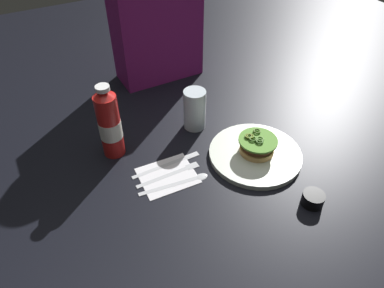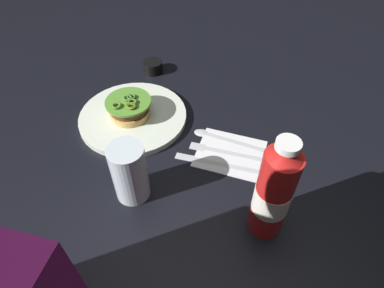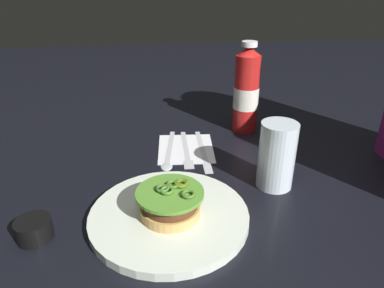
{
  "view_description": "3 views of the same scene",
  "coord_description": "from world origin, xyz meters",
  "px_view_note": "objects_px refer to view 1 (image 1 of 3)",
  "views": [
    {
      "loc": [
        -0.45,
        -0.62,
        0.72
      ],
      "look_at": [
        -0.09,
        0.02,
        0.08
      ],
      "focal_mm": 32.78,
      "sensor_mm": 36.0,
      "label": 1
    },
    {
      "loc": [
        -0.22,
        0.53,
        0.57
      ],
      "look_at": [
        -0.1,
        0.07,
        0.08
      ],
      "focal_mm": 30.66,
      "sensor_mm": 36.0,
      "label": 2
    },
    {
      "loc": [
        0.58,
        -0.06,
        0.39
      ],
      "look_at": [
        -0.1,
        0.02,
        0.05
      ],
      "focal_mm": 33.0,
      "sensor_mm": 36.0,
      "label": 3
    }
  ],
  "objects_px": {
    "butter_knife": "(171,163)",
    "spoon_utensil": "(183,181)",
    "dinner_plate": "(255,154)",
    "fork_utensil": "(174,172)",
    "condiment_cup": "(313,199)",
    "ketchup_bottle": "(110,124)",
    "burger_sandwich": "(257,145)",
    "napkin": "(168,175)",
    "water_glass": "(195,109)",
    "diner_person": "(155,10)"
  },
  "relations": [
    {
      "from": "water_glass",
      "to": "butter_knife",
      "type": "xyz_separation_m",
      "value": [
        -0.15,
        -0.12,
        -0.06
      ]
    },
    {
      "from": "ketchup_bottle",
      "to": "diner_person",
      "type": "height_order",
      "value": "diner_person"
    },
    {
      "from": "ketchup_bottle",
      "to": "condiment_cup",
      "type": "height_order",
      "value": "ketchup_bottle"
    },
    {
      "from": "burger_sandwich",
      "to": "napkin",
      "type": "distance_m",
      "value": 0.28
    },
    {
      "from": "butter_knife",
      "to": "diner_person",
      "type": "distance_m",
      "value": 0.57
    },
    {
      "from": "butter_knife",
      "to": "dinner_plate",
      "type": "bearing_deg",
      "value": -21.52
    },
    {
      "from": "dinner_plate",
      "to": "diner_person",
      "type": "distance_m",
      "value": 0.62
    },
    {
      "from": "dinner_plate",
      "to": "spoon_utensil",
      "type": "bearing_deg",
      "value": 177.44
    },
    {
      "from": "water_glass",
      "to": "fork_utensil",
      "type": "xyz_separation_m",
      "value": [
        -0.16,
        -0.16,
        -0.06
      ]
    },
    {
      "from": "ketchup_bottle",
      "to": "butter_knife",
      "type": "xyz_separation_m",
      "value": [
        0.13,
        -0.13,
        -0.1
      ]
    },
    {
      "from": "condiment_cup",
      "to": "spoon_utensil",
      "type": "relative_size",
      "value": 0.29
    },
    {
      "from": "napkin",
      "to": "butter_knife",
      "type": "height_order",
      "value": "butter_knife"
    },
    {
      "from": "dinner_plate",
      "to": "spoon_utensil",
      "type": "distance_m",
      "value": 0.24
    },
    {
      "from": "condiment_cup",
      "to": "water_glass",
      "type": "bearing_deg",
      "value": 104.3
    },
    {
      "from": "diner_person",
      "to": "butter_knife",
      "type": "bearing_deg",
      "value": -111.48
    },
    {
      "from": "condiment_cup",
      "to": "dinner_plate",
      "type": "bearing_deg",
      "value": 95.93
    },
    {
      "from": "dinner_plate",
      "to": "butter_knife",
      "type": "bearing_deg",
      "value": 158.48
    },
    {
      "from": "water_glass",
      "to": "butter_knife",
      "type": "bearing_deg",
      "value": -140.61
    },
    {
      "from": "dinner_plate",
      "to": "napkin",
      "type": "relative_size",
      "value": 1.78
    },
    {
      "from": "condiment_cup",
      "to": "butter_knife",
      "type": "height_order",
      "value": "condiment_cup"
    },
    {
      "from": "fork_utensil",
      "to": "diner_person",
      "type": "bearing_deg",
      "value": 69.04
    },
    {
      "from": "water_glass",
      "to": "diner_person",
      "type": "relative_size",
      "value": 0.24
    },
    {
      "from": "napkin",
      "to": "water_glass",
      "type": "bearing_deg",
      "value": 42.21
    },
    {
      "from": "condiment_cup",
      "to": "diner_person",
      "type": "distance_m",
      "value": 0.83
    },
    {
      "from": "ketchup_bottle",
      "to": "diner_person",
      "type": "xyz_separation_m",
      "value": [
        0.31,
        0.35,
        0.15
      ]
    },
    {
      "from": "dinner_plate",
      "to": "water_glass",
      "type": "distance_m",
      "value": 0.24
    },
    {
      "from": "burger_sandwich",
      "to": "butter_knife",
      "type": "bearing_deg",
      "value": 159.43
    },
    {
      "from": "burger_sandwich",
      "to": "spoon_utensil",
      "type": "height_order",
      "value": "burger_sandwich"
    },
    {
      "from": "ketchup_bottle",
      "to": "napkin",
      "type": "relative_size",
      "value": 1.51
    },
    {
      "from": "burger_sandwich",
      "to": "water_glass",
      "type": "relative_size",
      "value": 0.85
    },
    {
      "from": "dinner_plate",
      "to": "fork_utensil",
      "type": "distance_m",
      "value": 0.25
    },
    {
      "from": "water_glass",
      "to": "fork_utensil",
      "type": "height_order",
      "value": "water_glass"
    },
    {
      "from": "fork_utensil",
      "to": "water_glass",
      "type": "bearing_deg",
      "value": 45.5
    },
    {
      "from": "ketchup_bottle",
      "to": "napkin",
      "type": "height_order",
      "value": "ketchup_bottle"
    },
    {
      "from": "water_glass",
      "to": "spoon_utensil",
      "type": "relative_size",
      "value": 0.67
    },
    {
      "from": "dinner_plate",
      "to": "napkin",
      "type": "bearing_deg",
      "value": 168.5
    },
    {
      "from": "butter_knife",
      "to": "water_glass",
      "type": "bearing_deg",
      "value": 39.39
    },
    {
      "from": "dinner_plate",
      "to": "fork_utensil",
      "type": "xyz_separation_m",
      "value": [
        -0.25,
        0.05,
        -0.0
      ]
    },
    {
      "from": "ketchup_bottle",
      "to": "diner_person",
      "type": "distance_m",
      "value": 0.49
    },
    {
      "from": "dinner_plate",
      "to": "napkin",
      "type": "height_order",
      "value": "dinner_plate"
    },
    {
      "from": "dinner_plate",
      "to": "water_glass",
      "type": "xyz_separation_m",
      "value": [
        -0.09,
        0.21,
        0.06
      ]
    },
    {
      "from": "condiment_cup",
      "to": "burger_sandwich",
      "type": "bearing_deg",
      "value": 94.53
    },
    {
      "from": "butter_knife",
      "to": "spoon_utensil",
      "type": "bearing_deg",
      "value": -90.86
    },
    {
      "from": "fork_utensil",
      "to": "condiment_cup",
      "type": "bearing_deg",
      "value": -45.3
    },
    {
      "from": "fork_utensil",
      "to": "ketchup_bottle",
      "type": "bearing_deg",
      "value": 124.73
    },
    {
      "from": "fork_utensil",
      "to": "diner_person",
      "type": "relative_size",
      "value": 0.34
    },
    {
      "from": "burger_sandwich",
      "to": "napkin",
      "type": "bearing_deg",
      "value": 169.24
    },
    {
      "from": "burger_sandwich",
      "to": "butter_knife",
      "type": "height_order",
      "value": "burger_sandwich"
    },
    {
      "from": "ketchup_bottle",
      "to": "water_glass",
      "type": "distance_m",
      "value": 0.28
    },
    {
      "from": "burger_sandwich",
      "to": "butter_knife",
      "type": "xyz_separation_m",
      "value": [
        -0.24,
        0.09,
        -0.03
      ]
    }
  ]
}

